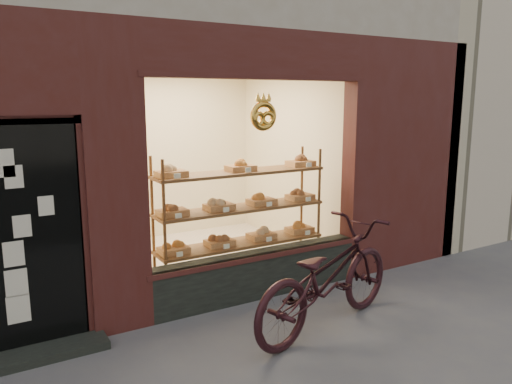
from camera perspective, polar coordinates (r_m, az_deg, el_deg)
neighbor_right at (r=14.78m, az=26.05°, el=18.07°), size 12.00×7.00×9.00m
display_shelf at (r=6.23m, az=-1.74°, el=-3.30°), size 2.20×0.45×1.70m
bicycle at (r=5.21m, az=8.06°, el=-9.59°), size 2.22×1.23×1.10m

